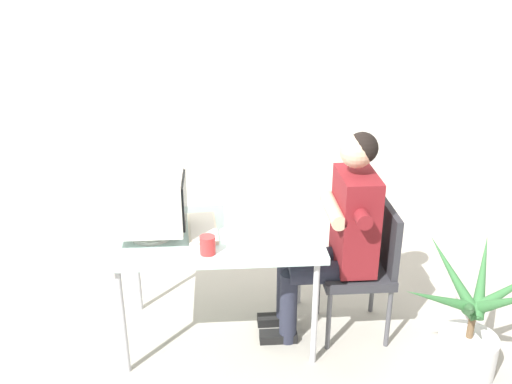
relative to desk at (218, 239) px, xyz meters
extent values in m
plane|color=#9E998E|center=(0.00, 0.00, -0.69)|extent=(12.00, 12.00, 0.00)
cube|color=silver|center=(0.30, 1.40, 0.81)|extent=(8.00, 0.10, 3.00)
cylinder|color=#B7B7BC|center=(-0.55, -0.32, -0.34)|extent=(0.04, 0.04, 0.70)
cylinder|color=#B7B7BC|center=(0.55, -0.32, -0.34)|extent=(0.04, 0.04, 0.70)
cylinder|color=#B7B7BC|center=(-0.55, 0.32, -0.34)|extent=(0.04, 0.04, 0.70)
cylinder|color=#B7B7BC|center=(0.55, 0.32, -0.34)|extent=(0.04, 0.04, 0.70)
cube|color=silver|center=(0.00, 0.00, 0.03)|extent=(1.23, 0.76, 0.04)
cylinder|color=silver|center=(-0.39, -0.04, 0.06)|extent=(0.24, 0.24, 0.02)
cylinder|color=silver|center=(-0.39, -0.04, 0.10)|extent=(0.06, 0.06, 0.05)
cube|color=silver|center=(-0.39, -0.04, 0.28)|extent=(0.39, 0.37, 0.32)
cube|color=black|center=(-0.19, -0.04, 0.28)|extent=(0.01, 0.31, 0.26)
cube|color=beige|center=(-0.09, 0.02, 0.07)|extent=(0.20, 0.42, 0.02)
cube|color=beige|center=(-0.09, 0.02, 0.08)|extent=(0.17, 0.37, 0.01)
cylinder|color=#4C4C51|center=(0.67, -0.20, -0.49)|extent=(0.03, 0.03, 0.41)
cylinder|color=#4C4C51|center=(1.04, -0.20, -0.49)|extent=(0.03, 0.03, 0.41)
cylinder|color=#4C4C51|center=(0.67, 0.18, -0.49)|extent=(0.03, 0.03, 0.41)
cylinder|color=#4C4C51|center=(1.04, 0.18, -0.49)|extent=(0.03, 0.03, 0.41)
cube|color=#2D2D33|center=(0.85, -0.01, -0.25)|extent=(0.43, 0.43, 0.06)
cube|color=#2D2D33|center=(1.05, -0.01, -0.02)|extent=(0.04, 0.39, 0.39)
cube|color=maroon|center=(0.83, -0.01, 0.10)|extent=(0.22, 0.39, 0.61)
sphere|color=tan|center=(0.81, -0.01, 0.54)|extent=(0.20, 0.20, 0.20)
sphere|color=black|center=(0.84, -0.01, 0.56)|extent=(0.19, 0.19, 0.19)
cylinder|color=#262838|center=(0.63, -0.10, -0.20)|extent=(0.41, 0.14, 0.14)
cylinder|color=#262838|center=(0.63, 0.08, -0.20)|extent=(0.41, 0.14, 0.14)
cylinder|color=#262838|center=(0.43, -0.10, -0.45)|extent=(0.11, 0.11, 0.49)
cylinder|color=#262838|center=(0.43, 0.08, -0.45)|extent=(0.11, 0.11, 0.49)
cube|color=black|center=(0.37, -0.10, -0.66)|extent=(0.24, 0.09, 0.06)
cube|color=black|center=(0.37, 0.08, -0.66)|extent=(0.24, 0.09, 0.06)
cylinder|color=maroon|center=(0.81, -0.24, 0.23)|extent=(0.09, 0.14, 0.09)
cylinder|color=maroon|center=(0.81, 0.22, 0.23)|extent=(0.09, 0.14, 0.09)
cylinder|color=tan|center=(0.69, -0.01, 0.18)|extent=(0.09, 0.39, 0.09)
cylinder|color=silver|center=(1.43, -0.47, -0.57)|extent=(0.34, 0.34, 0.25)
cylinder|color=brown|center=(1.43, -0.47, -0.35)|extent=(0.04, 0.04, 0.20)
cone|color=#356C39|center=(1.61, -0.44, -0.15)|extent=(0.50, 0.15, 0.31)
cone|color=#356C39|center=(1.52, -0.33, -0.12)|extent=(0.27, 0.42, 0.42)
cone|color=#356C39|center=(1.34, -0.35, -0.10)|extent=(0.30, 0.36, 0.45)
cone|color=#356C39|center=(1.24, -0.49, -0.17)|extent=(0.52, 0.15, 0.27)
cone|color=#356C39|center=(1.33, -0.61, -0.15)|extent=(0.29, 0.45, 0.37)
cone|color=#356C39|center=(1.52, -0.60, -0.12)|extent=(0.28, 0.41, 0.42)
cylinder|color=red|center=(-0.06, -0.27, 0.11)|extent=(0.09, 0.09, 0.11)
torus|color=red|center=(-0.06, -0.22, 0.11)|extent=(0.07, 0.01, 0.07)
camera|label=1|loc=(0.02, -3.03, 1.59)|focal=39.49mm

